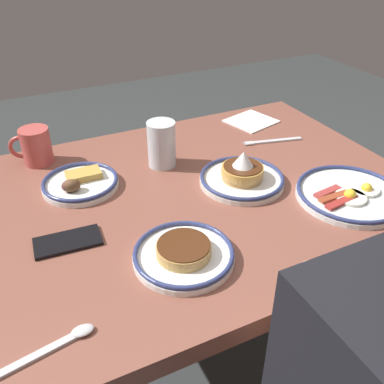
{
  "coord_description": "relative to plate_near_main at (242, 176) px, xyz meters",
  "views": [
    {
      "loc": [
        0.43,
        0.84,
        1.33
      ],
      "look_at": [
        0.05,
        0.04,
        0.75
      ],
      "focal_mm": 39.83,
      "sensor_mm": 36.0,
      "label": 1
    }
  ],
  "objects": [
    {
      "name": "ground_plane",
      "position": [
        0.11,
        -0.02,
        -0.75
      ],
      "size": [
        6.0,
        6.0,
        0.0
      ],
      "primitive_type": "plane",
      "color": "#343737"
    },
    {
      "name": "dining_table",
      "position": [
        0.11,
        -0.02,
        -0.12
      ],
      "size": [
        1.13,
        0.86,
        0.72
      ],
      "color": "brown",
      "rests_on": "ground_plane"
    },
    {
      "name": "plate_near_main",
      "position": [
        0.0,
        0.0,
        0.0
      ],
      "size": [
        0.23,
        0.23,
        0.09
      ],
      "color": "silver",
      "rests_on": "dining_table"
    },
    {
      "name": "plate_center_pancakes",
      "position": [
        0.27,
        0.21,
        -0.01
      ],
      "size": [
        0.21,
        0.21,
        0.04
      ],
      "color": "white",
      "rests_on": "dining_table"
    },
    {
      "name": "plate_far_companion",
      "position": [
        0.4,
        -0.17,
        -0.01
      ],
      "size": [
        0.2,
        0.2,
        0.05
      ],
      "color": "white",
      "rests_on": "dining_table"
    },
    {
      "name": "plate_far_side",
      "position": [
        -0.21,
        0.18,
        -0.01
      ],
      "size": [
        0.27,
        0.27,
        0.04
      ],
      "color": "white",
      "rests_on": "dining_table"
    },
    {
      "name": "coffee_mug",
      "position": [
        0.47,
        -0.36,
        0.03
      ],
      "size": [
        0.12,
        0.08,
        0.1
      ],
      "color": "#BF4C47",
      "rests_on": "dining_table"
    },
    {
      "name": "drinking_glass",
      "position": [
        0.15,
        -0.19,
        0.04
      ],
      "size": [
        0.08,
        0.08,
        0.13
      ],
      "color": "silver",
      "rests_on": "dining_table"
    },
    {
      "name": "cell_phone",
      "position": [
        0.47,
        0.05,
        -0.02
      ],
      "size": [
        0.15,
        0.08,
        0.01
      ],
      "primitive_type": "cube",
      "rotation": [
        0.0,
        0.0,
        -0.07
      ],
      "color": "black",
      "rests_on": "dining_table"
    },
    {
      "name": "paper_napkin",
      "position": [
        -0.24,
        -0.33,
        -0.02
      ],
      "size": [
        0.18,
        0.18,
        0.0
      ],
      "primitive_type": "cube",
      "rotation": [
        0.0,
        0.0,
        0.27
      ],
      "color": "white",
      "rests_on": "dining_table"
    },
    {
      "name": "fork_near",
      "position": [
        -0.22,
        -0.17,
        -0.02
      ],
      "size": [
        0.19,
        0.06,
        0.01
      ],
      "color": "silver",
      "rests_on": "dining_table"
    },
    {
      "name": "tea_spoon",
      "position": [
        0.56,
        0.31,
        -0.02
      ],
      "size": [
        0.21,
        0.05,
        0.01
      ],
      "color": "silver",
      "rests_on": "dining_table"
    }
  ]
}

